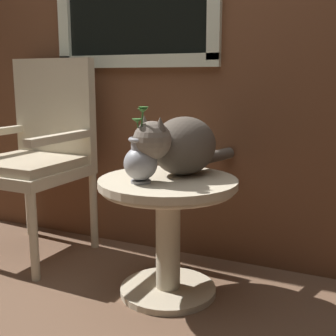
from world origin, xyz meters
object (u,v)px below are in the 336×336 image
(wicker_chair, at_px, (38,149))
(pewter_vase_with_ivy, at_px, (141,160))
(wicker_side_table, at_px, (168,213))
(cat, at_px, (180,145))

(wicker_chair, xyz_separation_m, pewter_vase_with_ivy, (0.83, -0.30, 0.05))
(wicker_side_table, height_order, wicker_chair, wicker_chair)
(wicker_side_table, xyz_separation_m, wicker_chair, (-0.90, 0.18, 0.21))
(wicker_side_table, height_order, cat, cat)
(wicker_side_table, bearing_deg, pewter_vase_with_ivy, -121.84)
(wicker_chair, bearing_deg, cat, -5.55)
(wicker_side_table, distance_m, pewter_vase_with_ivy, 0.30)
(pewter_vase_with_ivy, bearing_deg, wicker_side_table, 58.16)
(wicker_side_table, xyz_separation_m, cat, (0.02, 0.09, 0.30))
(cat, bearing_deg, wicker_chair, 174.45)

